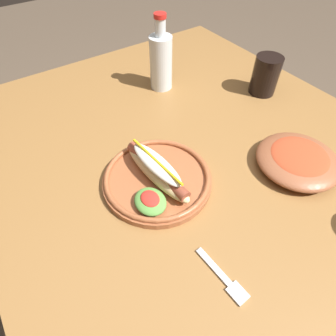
{
  "coord_description": "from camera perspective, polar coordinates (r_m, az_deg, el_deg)",
  "views": [
    {
      "loc": [
        0.28,
        -0.35,
        1.25
      ],
      "look_at": [
        -0.08,
        -0.11,
        0.77
      ],
      "focal_mm": 30.15,
      "sensor_mm": 36.0,
      "label": 1
    }
  ],
  "objects": [
    {
      "name": "hot_dog_plate",
      "position": [
        0.64,
        -2.28,
        -1.88
      ],
      "size": [
        0.25,
        0.25,
        0.08
      ],
      "color": "#9E5633",
      "rests_on": "dining_table"
    },
    {
      "name": "fork",
      "position": [
        0.55,
        11.39,
        -21.11
      ],
      "size": [
        0.12,
        0.03,
        0.0
      ],
      "rotation": [
        0.0,
        0.0,
        0.06
      ],
      "color": "silver",
      "rests_on": "dining_table"
    },
    {
      "name": "soda_cup",
      "position": [
        0.96,
        19.1,
        17.31
      ],
      "size": [
        0.08,
        0.08,
        0.12
      ],
      "primitive_type": "cylinder",
      "color": "black",
      "rests_on": "dining_table"
    },
    {
      "name": "glass_bottle",
      "position": [
        0.92,
        -1.44,
        20.9
      ],
      "size": [
        0.07,
        0.07,
        0.22
      ],
      "color": "silver",
      "rests_on": "dining_table"
    },
    {
      "name": "ground_plane",
      "position": [
        1.33,
        6.29,
        -22.89
      ],
      "size": [
        8.0,
        8.0,
        0.0
      ],
      "primitive_type": "plane",
      "color": "brown"
    },
    {
      "name": "dining_table",
      "position": [
        0.75,
        10.43,
        -6.09
      ],
      "size": [
        1.45,
        1.02,
        0.74
      ],
      "color": "olive",
      "rests_on": "ground_plane"
    },
    {
      "name": "side_bowl",
      "position": [
        0.74,
        24.81,
        1.58
      ],
      "size": [
        0.2,
        0.2,
        0.05
      ],
      "color": "brown",
      "rests_on": "dining_table"
    }
  ]
}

